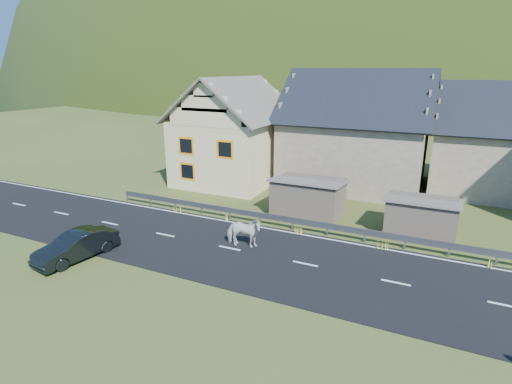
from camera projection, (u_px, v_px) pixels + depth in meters
The scene contains 13 objects.
ground at pixel (305, 265), 18.49m from camera, with size 160.00×160.00×0.00m, color #354716.
road at pixel (305, 264), 18.48m from camera, with size 60.00×7.00×0.04m, color black.
lane_markings at pixel (305, 264), 18.47m from camera, with size 60.00×6.60×0.01m, color silver.
guardrail at pixel (327, 226), 21.51m from camera, with size 28.10×0.09×0.75m.
shed_left at pixel (308, 197), 24.60m from camera, with size 4.30×3.30×2.40m, color #6D5D52.
shed_right at pixel (421, 217), 21.56m from camera, with size 3.80×2.90×2.20m, color #6D5D52.
house_cream at pixel (235, 126), 31.64m from camera, with size 7.80×9.80×8.30m.
house_stone_a at pixel (357, 124), 30.51m from camera, with size 10.80×9.80×8.90m.
house_stone_b at pixel (504, 135), 28.30m from camera, with size 9.80×8.80×8.10m.
mountain at pixel (442, 136), 178.12m from camera, with size 440.00×280.00×260.00m, color #1C3310.
conifer_patch at pixel (253, 78), 134.20m from camera, with size 76.00×50.00×28.00m, color black.
horse at pixel (244, 232), 20.04m from camera, with size 1.88×0.86×1.59m, color silver.
car at pixel (76, 246), 18.92m from camera, with size 1.38×3.95×1.30m, color black.
Camera 1 is at (5.00, -16.07, 8.67)m, focal length 28.00 mm.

